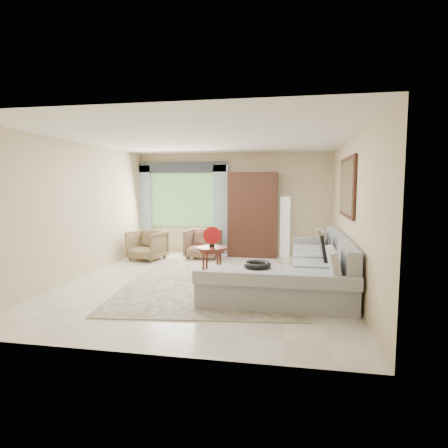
% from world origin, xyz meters
% --- Properties ---
extents(ground, '(6.00, 6.00, 0.00)m').
position_xyz_m(ground, '(0.00, 0.00, 0.00)').
color(ground, silver).
rests_on(ground, ground).
extents(area_rug, '(3.46, 4.33, 0.02)m').
position_xyz_m(area_rug, '(0.07, 0.01, 0.01)').
color(area_rug, '#BDB395').
rests_on(area_rug, ground).
extents(sectional_sofa, '(2.30, 3.46, 0.90)m').
position_xyz_m(sectional_sofa, '(1.78, -0.18, 0.28)').
color(sectional_sofa, '#989AA0').
rests_on(sectional_sofa, ground).
extents(tv_screen, '(0.14, 0.74, 0.48)m').
position_xyz_m(tv_screen, '(2.05, 0.06, 0.72)').
color(tv_screen, black).
rests_on(tv_screen, sectional_sofa).
extents(garden_hose, '(0.43, 0.43, 0.09)m').
position_xyz_m(garden_hose, '(1.00, -0.84, 0.55)').
color(garden_hose, black).
rests_on(garden_hose, sectional_sofa).
extents(coffee_table, '(0.59, 0.59, 0.59)m').
position_xyz_m(coffee_table, '(0.01, 0.38, 0.31)').
color(coffee_table, '#491F13').
rests_on(coffee_table, ground).
extents(red_disc, '(0.33, 0.11, 0.34)m').
position_xyz_m(red_disc, '(0.01, 0.38, 0.82)').
color(red_disc, '#A11011').
rests_on(red_disc, coffee_table).
extents(armchair_left, '(0.90, 0.91, 0.71)m').
position_xyz_m(armchair_left, '(-1.88, 1.78, 0.35)').
color(armchair_left, olive).
rests_on(armchair_left, ground).
extents(armchair_right, '(0.83, 0.85, 0.72)m').
position_xyz_m(armchair_right, '(-0.61, 2.19, 0.36)').
color(armchair_right, brown).
rests_on(armchair_right, ground).
extents(potted_plant, '(0.55, 0.51, 0.50)m').
position_xyz_m(potted_plant, '(-2.40, 2.55, 0.25)').
color(potted_plant, '#999999').
rests_on(potted_plant, ground).
extents(armoire, '(1.20, 0.55, 2.10)m').
position_xyz_m(armoire, '(0.55, 2.72, 1.05)').
color(armoire, black).
rests_on(armoire, ground).
extents(floor_lamp, '(0.24, 0.24, 1.50)m').
position_xyz_m(floor_lamp, '(1.35, 2.78, 0.75)').
color(floor_lamp, silver).
rests_on(floor_lamp, ground).
extents(window, '(1.80, 0.04, 1.40)m').
position_xyz_m(window, '(-1.35, 2.97, 1.40)').
color(window, '#669E59').
rests_on(window, wall_back).
extents(curtain_left, '(0.40, 0.08, 2.30)m').
position_xyz_m(curtain_left, '(-2.40, 2.88, 1.15)').
color(curtain_left, '#9EB7CC').
rests_on(curtain_left, ground).
extents(curtain_right, '(0.40, 0.08, 2.30)m').
position_xyz_m(curtain_right, '(-0.30, 2.88, 1.15)').
color(curtain_right, '#9EB7CC').
rests_on(curtain_right, ground).
extents(valance, '(2.40, 0.12, 0.26)m').
position_xyz_m(valance, '(-1.35, 2.90, 2.25)').
color(valance, '#1E232D').
rests_on(valance, wall_back).
extents(wall_mirror, '(0.05, 1.70, 1.05)m').
position_xyz_m(wall_mirror, '(2.46, 0.35, 1.75)').
color(wall_mirror, black).
rests_on(wall_mirror, wall_right).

